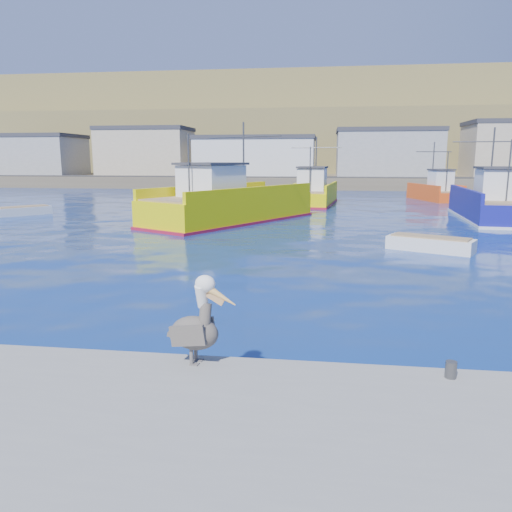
# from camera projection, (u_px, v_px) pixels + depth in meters

# --- Properties ---
(ground) EXTENTS (260.00, 260.00, 0.00)m
(ground) POSITION_uv_depth(u_px,v_px,m) (292.00, 332.00, 12.59)
(ground) COLOR navy
(ground) RESTS_ON ground
(dock_bollards) EXTENTS (36.20, 0.20, 0.30)m
(dock_bollards) POSITION_uv_depth(u_px,v_px,m) (314.00, 362.00, 9.08)
(dock_bollards) COLOR #4C4C4C
(dock_bollards) RESTS_ON dock
(far_shore) EXTENTS (200.00, 81.00, 24.00)m
(far_shore) POSITION_uv_depth(u_px,v_px,m) (323.00, 138.00, 117.03)
(far_shore) COLOR brown
(far_shore) RESTS_ON ground
(trawler_yellow_a) EXTENTS (10.78, 14.26, 6.83)m
(trawler_yellow_a) POSITION_uv_depth(u_px,v_px,m) (229.00, 205.00, 34.08)
(trawler_yellow_a) COLOR #E0D804
(trawler_yellow_a) RESTS_ON ground
(trawler_yellow_b) EXTENTS (4.84, 10.53, 6.37)m
(trawler_yellow_b) POSITION_uv_depth(u_px,v_px,m) (314.00, 194.00, 47.13)
(trawler_yellow_b) COLOR #E0D804
(trawler_yellow_b) RESTS_ON ground
(trawler_blue) EXTENTS (5.56, 11.86, 6.55)m
(trawler_blue) POSITION_uv_depth(u_px,v_px,m) (493.00, 205.00, 35.28)
(trawler_blue) COLOR navy
(trawler_blue) RESTS_ON ground
(boat_orange) EXTENTS (4.66, 7.95, 5.97)m
(boat_orange) POSITION_uv_depth(u_px,v_px,m) (436.00, 191.00, 51.64)
(boat_orange) COLOR #EF4C13
(boat_orange) RESTS_ON ground
(skiff_left) EXTENTS (3.52, 3.87, 0.85)m
(skiff_left) POSITION_uv_depth(u_px,v_px,m) (24.00, 212.00, 38.34)
(skiff_left) COLOR silver
(skiff_left) RESTS_ON ground
(skiff_mid) EXTENTS (4.09, 2.96, 0.85)m
(skiff_mid) POSITION_uv_depth(u_px,v_px,m) (430.00, 245.00, 23.53)
(skiff_mid) COLOR silver
(skiff_mid) RESTS_ON ground
(skiff_far) EXTENTS (2.71, 4.28, 0.88)m
(skiff_far) POSITION_uv_depth(u_px,v_px,m) (485.00, 200.00, 48.62)
(skiff_far) COLOR silver
(skiff_far) RESTS_ON ground
(pelican) EXTENTS (1.39, 0.69, 1.71)m
(pelican) POSITION_uv_depth(u_px,v_px,m) (197.00, 326.00, 9.29)
(pelican) COLOR #595451
(pelican) RESTS_ON dock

